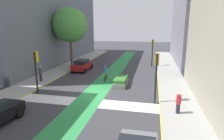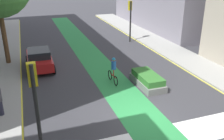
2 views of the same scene
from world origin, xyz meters
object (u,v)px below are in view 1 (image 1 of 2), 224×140
at_px(pedestrian_sidewalk_left_a, 41,73).
at_px(cyclist_in_lane, 105,73).
at_px(car_red_left_far, 82,65).
at_px(street_tree_near, 70,25).
at_px(median_planter, 121,82).
at_px(pedestrian_sidewalk_right_a, 178,103).
at_px(traffic_signal_near_right, 156,69).
at_px(traffic_signal_near_left, 36,64).
at_px(traffic_signal_far_right, 153,48).

bearing_deg(pedestrian_sidewalk_left_a, cyclist_in_lane, 16.43).
height_order(car_red_left_far, street_tree_near, street_tree_near).
relative_size(car_red_left_far, median_planter, 1.44).
relative_size(pedestrian_sidewalk_left_a, street_tree_near, 0.20).
xyz_separation_m(pedestrian_sidewalk_right_a, street_tree_near, (-14.02, 13.44, 5.37)).
xyz_separation_m(traffic_signal_near_right, car_red_left_far, (-10.06, 9.77, -2.12)).
distance_m(car_red_left_far, pedestrian_sidewalk_left_a, 6.92).
height_order(traffic_signal_near_right, traffic_signal_near_left, traffic_signal_near_right).
height_order(traffic_signal_near_left, median_planter, traffic_signal_near_left).
relative_size(cyclist_in_lane, street_tree_near, 0.21).
distance_m(pedestrian_sidewalk_right_a, median_planter, 7.99).
relative_size(pedestrian_sidewalk_right_a, pedestrian_sidewalk_left_a, 0.90).
distance_m(car_red_left_far, median_planter, 8.58).
bearing_deg(car_red_left_far, median_planter, -40.73).
relative_size(traffic_signal_far_right, pedestrian_sidewalk_left_a, 2.41).
xyz_separation_m(traffic_signal_near_left, pedestrian_sidewalk_right_a, (12.35, -1.93, -1.85)).
distance_m(cyclist_in_lane, pedestrian_sidewalk_left_a, 7.26).
xyz_separation_m(traffic_signal_near_right, pedestrian_sidewalk_left_a, (-12.52, 3.31, -1.88)).
distance_m(cyclist_in_lane, median_planter, 2.38).
relative_size(traffic_signal_near_left, traffic_signal_far_right, 0.94).
bearing_deg(cyclist_in_lane, car_red_left_far, 135.64).
height_order(cyclist_in_lane, pedestrian_sidewalk_left_a, pedestrian_sidewalk_left_a).
relative_size(pedestrian_sidewalk_right_a, street_tree_near, 0.18).
bearing_deg(pedestrian_sidewalk_right_a, street_tree_near, 136.21).
bearing_deg(car_red_left_far, pedestrian_sidewalk_right_a, -44.99).
bearing_deg(median_planter, traffic_signal_near_right, -49.52).
bearing_deg(median_planter, traffic_signal_far_right, 73.22).
bearing_deg(traffic_signal_near_left, car_red_left_far, 85.98).
relative_size(traffic_signal_near_right, car_red_left_far, 0.99).
distance_m(traffic_signal_near_left, street_tree_near, 12.15).
height_order(car_red_left_far, median_planter, car_red_left_far).
height_order(cyclist_in_lane, street_tree_near, street_tree_near).
bearing_deg(pedestrian_sidewalk_left_a, traffic_signal_far_right, 43.11).
relative_size(traffic_signal_near_left, cyclist_in_lane, 2.14).
relative_size(traffic_signal_near_right, median_planter, 1.43).
bearing_deg(traffic_signal_far_right, pedestrian_sidewalk_right_a, -83.06).
bearing_deg(pedestrian_sidewalk_right_a, car_red_left_far, 135.01).
xyz_separation_m(cyclist_in_lane, pedestrian_sidewalk_left_a, (-6.96, -2.05, 0.08)).
xyz_separation_m(traffic_signal_near_left, street_tree_near, (-1.67, 11.51, 3.52)).
distance_m(traffic_signal_far_right, pedestrian_sidewalk_right_a, 16.78).
xyz_separation_m(pedestrian_sidewalk_left_a, median_planter, (8.95, 0.87, -0.64)).
xyz_separation_m(car_red_left_far, median_planter, (6.50, -5.59, -0.40)).
xyz_separation_m(traffic_signal_near_right, traffic_signal_far_right, (-0.41, 14.64, 0.03)).
bearing_deg(car_red_left_far, street_tree_near, 142.91).
xyz_separation_m(car_red_left_far, pedestrian_sidewalk_right_a, (11.67, -11.66, 0.14)).
bearing_deg(street_tree_near, cyclist_in_lane, -42.04).
bearing_deg(street_tree_near, traffic_signal_near_right, -42.93).
relative_size(cyclist_in_lane, median_planter, 0.64).
height_order(pedestrian_sidewalk_right_a, street_tree_near, street_tree_near).
height_order(traffic_signal_far_right, street_tree_near, street_tree_near).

